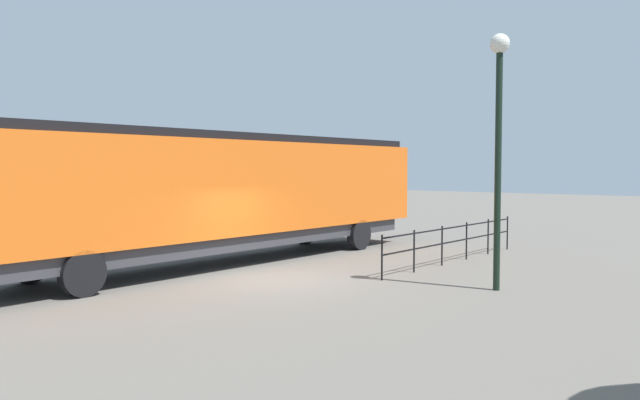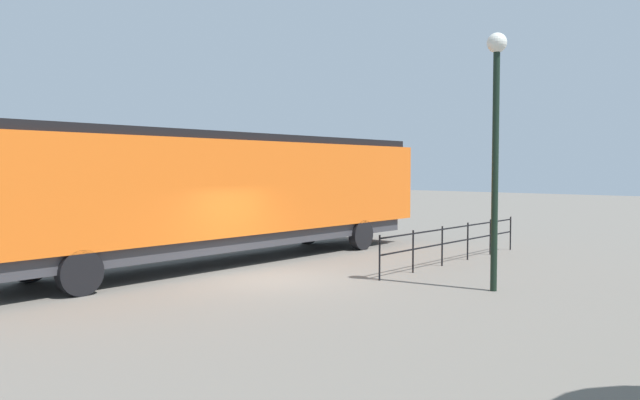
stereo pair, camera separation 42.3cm
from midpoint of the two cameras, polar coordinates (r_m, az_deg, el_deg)
name	(u,v)px [view 2 (the right image)]	position (r m, az deg, el deg)	size (l,w,h in m)	color
ground_plane	(272,279)	(17.08, -3.65, -7.18)	(120.00, 120.00, 0.00)	#666059
locomotive	(236,190)	(20.18, -7.05, 0.87)	(2.97, 17.07, 4.05)	orange
lamp_post	(496,117)	(15.83, 16.44, 7.22)	(0.48, 0.48, 6.23)	black
platform_fence	(455,238)	(20.29, 12.79, -3.41)	(0.05, 8.28, 1.22)	black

